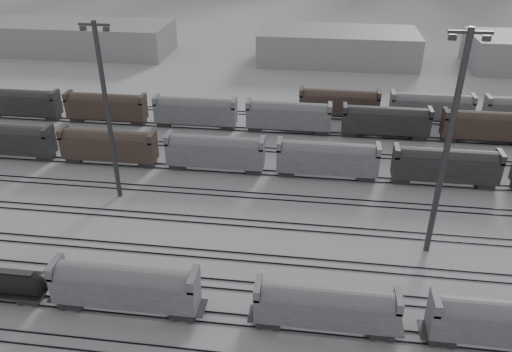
# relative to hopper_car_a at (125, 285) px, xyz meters

# --- Properties ---
(ground) EXTENTS (900.00, 900.00, 0.00)m
(ground) POSITION_rel_hopper_car_a_xyz_m (11.71, -1.00, -3.27)
(ground) COLOR silver
(ground) RESTS_ON ground
(tracks) EXTENTS (220.00, 71.50, 0.16)m
(tracks) POSITION_rel_hopper_car_a_xyz_m (11.71, 16.50, -3.19)
(tracks) COLOR black
(tracks) RESTS_ON ground
(hopper_car_a) EXTENTS (14.79, 2.94, 5.29)m
(hopper_car_a) POSITION_rel_hopper_car_a_xyz_m (0.00, 0.00, 0.00)
(hopper_car_a) COLOR black
(hopper_car_a) RESTS_ON ground
(hopper_car_b) EXTENTS (13.67, 2.72, 4.89)m
(hopper_car_b) POSITION_rel_hopper_car_a_xyz_m (19.82, 0.00, -0.25)
(hopper_car_b) COLOR black
(hopper_car_b) RESTS_ON ground
(hopper_car_c) EXTENTS (14.41, 2.86, 5.15)m
(hopper_car_c) POSITION_rel_hopper_car_a_xyz_m (36.46, 0.00, -0.09)
(hopper_car_c) COLOR black
(hopper_car_c) RESTS_ON ground
(light_mast_b) EXTENTS (3.88, 0.62, 24.26)m
(light_mast_b) POSITION_rel_hopper_car_a_xyz_m (-9.22, 21.55, 9.60)
(light_mast_b) COLOR #363638
(light_mast_b) RESTS_ON ground
(light_mast_c) EXTENTS (4.20, 0.67, 26.24)m
(light_mast_c) POSITION_rel_hopper_car_a_xyz_m (31.79, 14.33, 10.65)
(light_mast_c) COLOR #363638
(light_mast_c) RESTS_ON ground
(bg_string_near) EXTENTS (151.00, 3.00, 5.60)m
(bg_string_near) POSITION_rel_hopper_car_a_xyz_m (19.71, 31.00, -0.47)
(bg_string_near) COLOR gray
(bg_string_near) RESTS_ON ground
(bg_string_mid) EXTENTS (151.00, 3.00, 5.60)m
(bg_string_mid) POSITION_rel_hopper_car_a_xyz_m (29.71, 47.00, -0.47)
(bg_string_mid) COLOR black
(bg_string_mid) RESTS_ON ground
(bg_string_far) EXTENTS (66.00, 3.00, 5.60)m
(bg_string_far) POSITION_rel_hopper_car_a_xyz_m (47.21, 55.00, -0.47)
(bg_string_far) COLOR #44342B
(bg_string_far) RESTS_ON ground
(warehouse_left) EXTENTS (50.00, 18.00, 8.00)m
(warehouse_left) POSITION_rel_hopper_car_a_xyz_m (-48.29, 94.00, 0.73)
(warehouse_left) COLOR gray
(warehouse_left) RESTS_ON ground
(warehouse_mid) EXTENTS (40.00, 18.00, 8.00)m
(warehouse_mid) POSITION_rel_hopper_car_a_xyz_m (21.71, 94.00, 0.73)
(warehouse_mid) COLOR gray
(warehouse_mid) RESTS_ON ground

